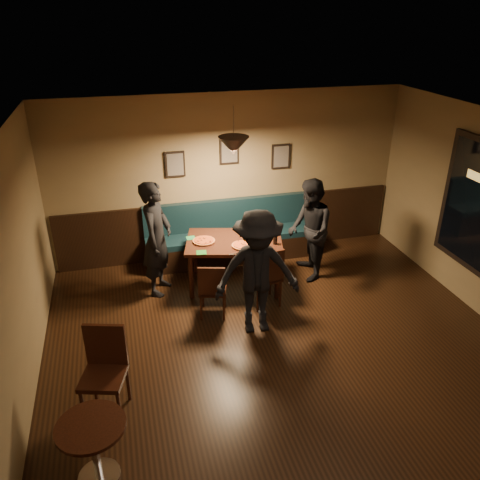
{
  "coord_description": "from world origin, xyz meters",
  "views": [
    {
      "loc": [
        -1.81,
        -4.12,
        4.01
      ],
      "look_at": [
        -0.21,
        1.99,
        0.95
      ],
      "focal_mm": 36.34,
      "sensor_mm": 36.0,
      "label": 1
    }
  ],
  "objects": [
    {
      "name": "floor",
      "position": [
        0.0,
        0.0,
        0.0
      ],
      "size": [
        7.0,
        7.0,
        0.0
      ],
      "primitive_type": "plane",
      "color": "black",
      "rests_on": "ground"
    },
    {
      "name": "ceiling",
      "position": [
        0.0,
        0.0,
        2.8
      ],
      "size": [
        7.0,
        7.0,
        0.0
      ],
      "primitive_type": "plane",
      "rotation": [
        3.14,
        0.0,
        0.0
      ],
      "color": "silver",
      "rests_on": "ground"
    },
    {
      "name": "wall_back",
      "position": [
        0.0,
        3.5,
        1.4
      ],
      "size": [
        6.0,
        0.0,
        6.0
      ],
      "primitive_type": "plane",
      "rotation": [
        1.57,
        0.0,
        0.0
      ],
      "color": "#8C704F",
      "rests_on": "ground"
    },
    {
      "name": "wall_left",
      "position": [
        -3.0,
        0.0,
        1.4
      ],
      "size": [
        0.0,
        7.0,
        7.0
      ],
      "primitive_type": "plane",
      "rotation": [
        1.57,
        0.0,
        1.57
      ],
      "color": "#8C704F",
      "rests_on": "ground"
    },
    {
      "name": "wainscot",
      "position": [
        0.0,
        3.47,
        0.5
      ],
      "size": [
        5.88,
        0.06,
        1.0
      ],
      "primitive_type": "cube",
      "color": "black",
      "rests_on": "ground"
    },
    {
      "name": "booth_bench",
      "position": [
        0.0,
        3.2,
        0.5
      ],
      "size": [
        3.0,
        0.6,
        1.0
      ],
      "primitive_type": null,
      "color": "#0F232D",
      "rests_on": "ground"
    },
    {
      "name": "picture_left",
      "position": [
        -0.9,
        3.47,
        1.7
      ],
      "size": [
        0.32,
        0.04,
        0.42
      ],
      "primitive_type": "cube",
      "color": "black",
      "rests_on": "wall_back"
    },
    {
      "name": "picture_center",
      "position": [
        0.0,
        3.47,
        1.85
      ],
      "size": [
        0.32,
        0.04,
        0.42
      ],
      "primitive_type": "cube",
      "color": "black",
      "rests_on": "wall_back"
    },
    {
      "name": "picture_right",
      "position": [
        0.9,
        3.47,
        1.7
      ],
      "size": [
        0.32,
        0.04,
        0.42
      ],
      "primitive_type": "cube",
      "color": "black",
      "rests_on": "wall_back"
    },
    {
      "name": "pendant_lamp",
      "position": [
        -0.21,
        2.34,
        2.25
      ],
      "size": [
        0.44,
        0.44,
        0.25
      ],
      "primitive_type": "cone",
      "rotation": [
        3.14,
        0.0,
        0.0
      ],
      "color": "black",
      "rests_on": "ceiling"
    },
    {
      "name": "dining_table",
      "position": [
        -0.21,
        2.34,
        0.39
      ],
      "size": [
        1.63,
        1.26,
        0.78
      ],
      "primitive_type": "cube",
      "rotation": [
        0.0,
        0.0,
        -0.25
      ],
      "color": "black",
      "rests_on": "floor"
    },
    {
      "name": "chair_near_left",
      "position": [
        -0.69,
        1.63,
        0.42
      ],
      "size": [
        0.46,
        0.46,
        0.84
      ],
      "primitive_type": null,
      "rotation": [
        0.0,
        0.0,
        -0.27
      ],
      "color": "black",
      "rests_on": "floor"
    },
    {
      "name": "chair_near_right",
      "position": [
        0.09,
        1.72,
        0.47
      ],
      "size": [
        0.46,
        0.46,
        0.94
      ],
      "primitive_type": null,
      "rotation": [
        0.0,
        0.0,
        0.11
      ],
      "color": "black",
      "rests_on": "floor"
    },
    {
      "name": "diner_left",
      "position": [
        -1.36,
        2.47,
        0.89
      ],
      "size": [
        0.65,
        0.77,
        1.78
      ],
      "primitive_type": "imported",
      "rotation": [
        0.0,
        0.0,
        1.15
      ],
      "color": "black",
      "rests_on": "floor"
    },
    {
      "name": "diner_right",
      "position": [
        1.01,
        2.31,
        0.82
      ],
      "size": [
        0.72,
        0.87,
        1.65
      ],
      "primitive_type": "imported",
      "rotation": [
        0.0,
        0.0,
        -1.69
      ],
      "color": "black",
      "rests_on": "floor"
    },
    {
      "name": "diner_front",
      "position": [
        -0.2,
        1.13,
        0.87
      ],
      "size": [
        1.17,
        0.73,
        1.74
      ],
      "primitive_type": "imported",
      "rotation": [
        0.0,
        0.0,
        -0.07
      ],
      "color": "black",
      "rests_on": "floor"
    },
    {
      "name": "pizza_a",
      "position": [
        -0.66,
        2.41,
        0.8
      ],
      "size": [
        0.37,
        0.37,
        0.04
      ],
      "primitive_type": "cylinder",
      "rotation": [
        0.0,
        0.0,
        0.11
      ],
      "color": "orange",
      "rests_on": "dining_table"
    },
    {
      "name": "pizza_b",
      "position": [
        -0.14,
        2.12,
        0.79
      ],
      "size": [
        0.41,
        0.41,
        0.04
      ],
      "primitive_type": "cylinder",
      "rotation": [
        0.0,
        0.0,
        -0.37
      ],
      "color": "orange",
      "rests_on": "dining_table"
    },
    {
      "name": "pizza_c",
      "position": [
        0.24,
        2.49,
        0.8
      ],
      "size": [
        0.46,
        0.46,
        0.04
      ],
      "primitive_type": "cylinder",
      "rotation": [
        0.0,
        0.0,
        -0.22
      ],
      "color": "orange",
      "rests_on": "dining_table"
    },
    {
      "name": "soda_glass",
      "position": [
        0.36,
        2.07,
        0.85
      ],
      "size": [
        0.07,
        0.07,
        0.14
      ],
      "primitive_type": "cylinder",
      "rotation": [
        0.0,
        0.0,
        -0.11
      ],
      "color": "black",
      "rests_on": "dining_table"
    },
    {
      "name": "tabasco_bottle",
      "position": [
        0.36,
        2.31,
        0.83
      ],
      "size": [
        0.03,
        0.03,
        0.11
      ],
      "primitive_type": "cylinder",
      "rotation": [
        0.0,
        0.0,
        -0.16
      ],
      "color": "#9F1905",
      "rests_on": "dining_table"
    },
    {
      "name": "napkin_a",
      "position": [
        -0.83,
        2.6,
        0.78
      ],
      "size": [
        0.14,
        0.14,
        0.01
      ],
      "primitive_type": "cube",
      "rotation": [
        0.0,
        0.0,
        0.06
      ],
      "color": "#20783F",
      "rests_on": "dining_table"
    },
    {
      "name": "napkin_b",
      "position": [
        -0.76,
        2.07,
        0.78
      ],
      "size": [
        0.16,
        0.16,
        0.01
      ],
      "primitive_type": "cube",
      "rotation": [
        0.0,
        0.0,
        -0.15
      ],
      "color": "#1D6E1D",
      "rests_on": "dining_table"
    },
    {
      "name": "cutlery_set",
      "position": [
        -0.22,
        1.91,
        0.78
      ],
      "size": [
        0.19,
        0.04,
        0.0
      ],
      "primitive_type": "cube",
      "rotation": [
        0.0,
        0.0,
        1.71
      ],
      "color": "silver",
      "rests_on": "dining_table"
    },
    {
      "name": "cafe_table",
      "position": [
        -2.29,
        -0.74,
        0.33
      ],
      "size": [
        0.78,
        0.78,
        0.66
      ],
      "primitive_type": "cylinder",
      "rotation": [
        0.0,
        0.0,
        0.29
      ],
      "color": "black",
      "rests_on": "floor"
    },
    {
      "name": "cafe_chair_far",
      "position": [
        -2.2,
        0.08,
        0.5
      ],
      "size": [
        0.55,
        0.55,
        1.01
      ],
      "primitive_type": null,
      "rotation": [
        0.0,
        0.0,
        2.85
      ],
      "color": "#311D0D",
      "rests_on": "floor"
    }
  ]
}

